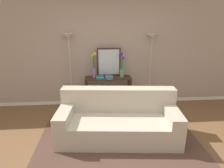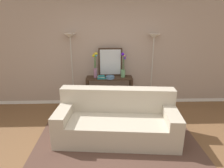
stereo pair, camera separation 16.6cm
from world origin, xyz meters
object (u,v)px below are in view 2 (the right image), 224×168
(couch, at_px, (117,121))
(book_row_under_console, at_px, (95,105))
(floor_lamp_right, at_px, (153,50))
(vase_short_flowers, at_px, (123,67))
(console_table, at_px, (109,87))
(floor_lamp_left, at_px, (71,50))
(vase_tall_flowers, at_px, (95,65))
(fruit_bowl, at_px, (110,77))
(book_stack, at_px, (101,77))
(wall_mirror, at_px, (110,62))

(couch, xyz_separation_m, book_row_under_console, (-0.46, 1.28, -0.26))
(floor_lamp_right, xyz_separation_m, vase_short_flowers, (-0.72, -0.12, -0.38))
(console_table, relative_size, floor_lamp_left, 0.61)
(vase_tall_flowers, height_order, vase_short_flowers, vase_tall_flowers)
(console_table, distance_m, fruit_bowl, 0.31)
(floor_lamp_left, relative_size, fruit_bowl, 8.96)
(book_stack, bearing_deg, vase_tall_flowers, 143.18)
(couch, relative_size, book_stack, 10.81)
(floor_lamp_left, bearing_deg, console_table, -8.55)
(fruit_bowl, bearing_deg, book_row_under_console, 163.21)
(vase_tall_flowers, xyz_separation_m, book_stack, (0.14, -0.11, -0.27))
(book_stack, bearing_deg, console_table, 30.20)
(couch, bearing_deg, vase_tall_flowers, 108.98)
(vase_tall_flowers, relative_size, vase_short_flowers, 1.03)
(floor_lamp_left, relative_size, vase_tall_flowers, 3.00)
(couch, bearing_deg, wall_mirror, 93.28)
(vase_tall_flowers, xyz_separation_m, fruit_bowl, (0.35, -0.11, -0.27))
(wall_mirror, distance_m, fruit_bowl, 0.40)
(console_table, xyz_separation_m, fruit_bowl, (0.02, -0.11, 0.29))
(book_row_under_console, bearing_deg, floor_lamp_left, 166.13)
(wall_mirror, bearing_deg, couch, -86.72)
(console_table, distance_m, book_stack, 0.36)
(couch, relative_size, floor_lamp_right, 1.25)
(vase_short_flowers, relative_size, fruit_bowl, 2.90)
(console_table, height_order, fruit_bowl, fruit_bowl)
(vase_tall_flowers, bearing_deg, console_table, 0.48)
(fruit_bowl, bearing_deg, vase_tall_flowers, 162.62)
(fruit_bowl, bearing_deg, floor_lamp_right, 13.35)
(vase_tall_flowers, bearing_deg, fruit_bowl, -17.38)
(console_table, xyz_separation_m, vase_tall_flowers, (-0.33, -0.00, 0.55))
(floor_lamp_left, distance_m, floor_lamp_right, 1.95)
(couch, bearing_deg, book_row_under_console, 109.82)
(couch, relative_size, console_table, 2.02)
(wall_mirror, bearing_deg, fruit_bowl, -92.67)
(floor_lamp_right, distance_m, vase_tall_flowers, 1.43)
(couch, xyz_separation_m, wall_mirror, (-0.08, 1.43, 0.82))
(vase_tall_flowers, height_order, fruit_bowl, vase_tall_flowers)
(fruit_bowl, bearing_deg, book_stack, 179.36)
(book_row_under_console, bearing_deg, book_stack, -33.60)
(floor_lamp_left, height_order, vase_short_flowers, floor_lamp_left)
(console_table, distance_m, book_row_under_console, 0.60)
(vase_short_flowers, height_order, fruit_bowl, vase_short_flowers)
(fruit_bowl, bearing_deg, vase_short_flowers, 22.33)
(book_stack, bearing_deg, couch, -75.73)
(floor_lamp_right, distance_m, fruit_bowl, 1.22)
(console_table, bearing_deg, book_row_under_console, -180.00)
(console_table, xyz_separation_m, book_stack, (-0.19, -0.11, 0.29))
(floor_lamp_right, distance_m, wall_mirror, 1.06)
(couch, relative_size, book_row_under_console, 11.28)
(floor_lamp_right, height_order, wall_mirror, floor_lamp_right)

